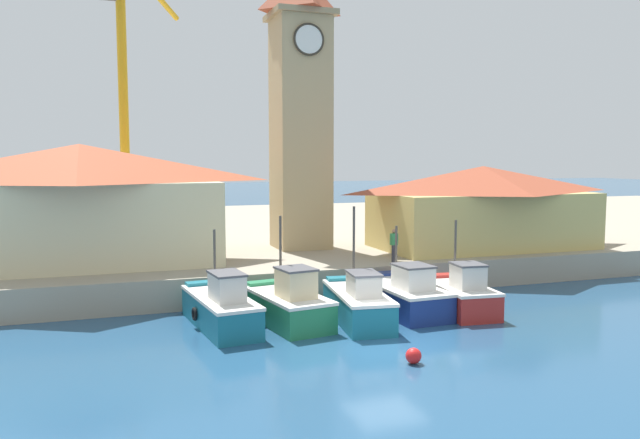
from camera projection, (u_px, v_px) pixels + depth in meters
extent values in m
plane|color=navy|center=(385.00, 344.00, 21.69)|extent=(300.00, 300.00, 0.00)
cube|color=#9E937F|center=(233.00, 235.00, 46.99)|extent=(120.00, 40.00, 1.39)
cube|color=#196B7F|center=(220.00, 313.00, 23.75)|extent=(2.29, 5.34, 1.12)
cube|color=#196B7F|center=(204.00, 284.00, 25.78)|extent=(1.51, 0.76, 0.24)
cube|color=silver|center=(220.00, 297.00, 23.69)|extent=(2.35, 5.41, 0.12)
cube|color=beige|center=(227.00, 288.00, 22.83)|extent=(1.19, 1.66, 0.97)
cube|color=#4C4C51|center=(227.00, 273.00, 22.77)|extent=(1.28, 1.75, 0.08)
cylinder|color=#4C4742|center=(215.00, 261.00, 24.15)|extent=(0.10, 0.10, 2.47)
torus|color=black|center=(194.00, 314.00, 23.58)|extent=(0.18, 0.53, 0.52)
cube|color=#237A4C|center=(287.00, 310.00, 24.33)|extent=(2.66, 4.86, 1.09)
cube|color=#237A4C|center=(266.00, 284.00, 26.06)|extent=(1.73, 0.86, 0.24)
cube|color=silver|center=(287.00, 295.00, 24.27)|extent=(2.73, 4.93, 0.12)
cube|color=beige|center=(296.00, 284.00, 23.51)|extent=(1.38, 1.55, 1.05)
cube|color=#4C4C51|center=(296.00, 269.00, 23.45)|extent=(1.47, 1.64, 0.08)
cylinder|color=#4C4742|center=(280.00, 253.00, 24.62)|extent=(0.10, 0.10, 2.98)
torus|color=black|center=(260.00, 312.00, 24.03)|extent=(0.20, 0.53, 0.52)
cube|color=#196B7F|center=(357.00, 308.00, 24.59)|extent=(2.35, 5.18, 1.13)
cube|color=#196B7F|center=(344.00, 280.00, 26.71)|extent=(1.52, 0.78, 0.24)
cube|color=silver|center=(358.00, 292.00, 24.53)|extent=(2.42, 5.25, 0.12)
cube|color=#B2ADA3|center=(364.00, 285.00, 23.63)|extent=(1.21, 1.62, 0.82)
cube|color=#4C4C51|center=(364.00, 273.00, 23.58)|extent=(1.30, 1.71, 0.08)
cylinder|color=#4C4742|center=(354.00, 247.00, 24.97)|extent=(0.10, 0.10, 3.29)
torus|color=black|center=(333.00, 307.00, 24.64)|extent=(0.19, 0.53, 0.52)
cube|color=navy|center=(403.00, 300.00, 26.11)|extent=(2.27, 4.97, 1.06)
cube|color=navy|center=(379.00, 275.00, 28.08)|extent=(1.78, 0.67, 0.24)
cube|color=silver|center=(403.00, 286.00, 26.06)|extent=(2.33, 5.04, 0.12)
cube|color=silver|center=(413.00, 278.00, 25.21)|extent=(1.30, 1.52, 0.90)
cube|color=#4C4C51|center=(413.00, 266.00, 25.17)|extent=(1.38, 1.60, 0.08)
cylinder|color=#4C4742|center=(396.00, 254.00, 26.50)|extent=(0.10, 0.10, 2.41)
torus|color=black|center=(376.00, 301.00, 25.93)|extent=(0.14, 0.52, 0.52)
cube|color=#AD2823|center=(460.00, 300.00, 26.12)|extent=(2.24, 4.27, 1.05)
cube|color=#AD2823|center=(442.00, 277.00, 27.81)|extent=(1.60, 0.76, 0.24)
cube|color=silver|center=(460.00, 286.00, 26.07)|extent=(2.31, 4.33, 0.12)
cube|color=beige|center=(468.00, 277.00, 25.32)|extent=(1.22, 1.34, 0.95)
cube|color=#4C4C51|center=(468.00, 264.00, 25.27)|extent=(1.31, 1.43, 0.08)
cylinder|color=#4C4742|center=(455.00, 251.00, 26.43)|extent=(0.10, 0.10, 2.67)
torus|color=black|center=(436.00, 300.00, 26.10)|extent=(0.17, 0.53, 0.52)
cube|color=tan|center=(300.00, 135.00, 34.93)|extent=(2.90, 2.90, 12.73)
cube|color=#9C865F|center=(300.00, 16.00, 34.30)|extent=(3.40, 3.40, 0.30)
cylinder|color=white|center=(309.00, 39.00, 33.03)|extent=(1.60, 0.12, 1.60)
torus|color=#332D23|center=(309.00, 39.00, 32.99)|extent=(1.72, 0.12, 1.72)
cube|color=beige|center=(82.00, 223.00, 29.76)|extent=(12.60, 6.54, 3.93)
pyramid|color=#B25133|center=(80.00, 163.00, 29.48)|extent=(13.00, 6.94, 1.80)
cube|color=tan|center=(482.00, 220.00, 35.44)|extent=(11.88, 6.09, 3.13)
pyramid|color=#A3472D|center=(483.00, 179.00, 35.22)|extent=(12.28, 6.49, 1.49)
cube|color=#976E11|center=(127.00, 232.00, 37.67)|extent=(2.00, 2.00, 1.20)
cylinder|color=gold|center=(123.00, 89.00, 36.85)|extent=(0.56, 0.56, 15.84)
sphere|color=red|center=(414.00, 356.00, 19.55)|extent=(0.50, 0.50, 0.50)
cylinder|color=#33333D|center=(394.00, 253.00, 30.38)|extent=(0.22, 0.22, 0.85)
cube|color=#338C4C|center=(394.00, 239.00, 30.31)|extent=(0.34, 0.22, 0.56)
sphere|color=#9E7051|center=(394.00, 231.00, 30.28)|extent=(0.20, 0.20, 0.20)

